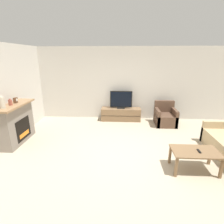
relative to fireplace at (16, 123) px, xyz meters
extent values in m
plane|color=tan|center=(3.10, -0.49, -0.57)|extent=(24.00, 24.00, 0.00)
cube|color=beige|center=(3.10, 2.24, 0.78)|extent=(12.00, 0.06, 2.70)
cube|color=slate|center=(0.00, 0.00, -0.03)|extent=(0.38, 1.22, 1.07)
cube|color=black|center=(0.19, 0.00, -0.16)|extent=(0.01, 0.67, 0.59)
cube|color=orange|center=(0.19, 0.00, -0.32)|extent=(0.01, 0.47, 0.12)
cube|color=#93704C|center=(0.03, 0.00, 0.52)|extent=(0.50, 1.34, 0.05)
cylinder|color=beige|center=(0.02, -0.40, 0.69)|extent=(0.12, 0.12, 0.28)
sphere|color=beige|center=(0.02, -0.40, 0.84)|extent=(0.07, 0.07, 0.07)
cylinder|color=#994C3D|center=(0.02, -0.10, 0.62)|extent=(0.09, 0.09, 0.15)
sphere|color=#994C3D|center=(0.02, -0.10, 0.70)|extent=(0.05, 0.05, 0.05)
cube|color=brown|center=(0.02, 0.13, 0.62)|extent=(0.07, 0.11, 0.15)
cylinder|color=white|center=(0.05, 0.13, 0.64)|extent=(0.00, 0.08, 0.08)
cube|color=brown|center=(2.92, 1.95, -0.33)|extent=(1.48, 0.43, 0.48)
cube|color=black|center=(2.92, 1.73, -0.33)|extent=(1.45, 0.01, 0.01)
cube|color=black|center=(2.92, 1.95, -0.07)|extent=(0.29, 0.18, 0.04)
cube|color=black|center=(2.92, 1.95, 0.26)|extent=(0.82, 0.03, 0.62)
cube|color=black|center=(2.92, 1.94, 0.26)|extent=(0.75, 0.01, 0.56)
cube|color=brown|center=(4.50, 1.56, -0.37)|extent=(0.70, 0.76, 0.40)
cube|color=brown|center=(4.50, 1.87, 0.04)|extent=(0.70, 0.14, 0.41)
cube|color=brown|center=(4.20, 1.56, -0.28)|extent=(0.10, 0.76, 0.59)
cube|color=brown|center=(4.80, 1.56, -0.28)|extent=(0.10, 0.76, 0.59)
cube|color=brown|center=(4.49, -1.07, -0.12)|extent=(0.96, 0.56, 0.03)
cube|color=brown|center=(4.05, -1.31, -0.35)|extent=(0.05, 0.05, 0.44)
cube|color=brown|center=(4.94, -1.31, -0.35)|extent=(0.05, 0.05, 0.44)
cube|color=brown|center=(4.05, -0.84, -0.35)|extent=(0.05, 0.05, 0.44)
cube|color=brown|center=(4.94, -0.84, -0.35)|extent=(0.05, 0.05, 0.44)
cube|color=black|center=(4.55, -1.10, -0.09)|extent=(0.04, 0.15, 0.02)
cube|color=tan|center=(5.70, 0.32, -0.26)|extent=(0.93, 0.11, 0.62)
camera|label=1|loc=(2.92, -4.39, 1.78)|focal=28.00mm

